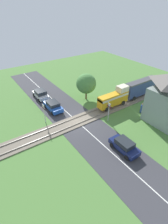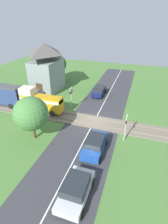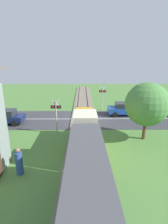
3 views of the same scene
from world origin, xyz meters
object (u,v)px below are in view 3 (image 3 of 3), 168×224
car_behind_queue (167,109)px  pedestrian_by_station (19,162)px  train (86,156)px  crossing_signal_west_approach (102,95)px  car_near_crossing (125,109)px  crossing_signal_east_approach (56,112)px  car_far_side (5,117)px

car_behind_queue → pedestrian_by_station: (13.75, 11.24, -0.03)m
train → crossing_signal_west_approach: size_ratio=4.23×
car_behind_queue → car_near_crossing: bearing=0.0°
train → car_near_crossing: size_ratio=3.29×
crossing_signal_east_approach → car_near_crossing: bearing=-143.9°
train → car_behind_queue: (-9.98, -12.43, -1.08)m
car_near_crossing → crossing_signal_west_approach: size_ratio=1.29×
train → crossing_signal_west_approach: 15.13m
crossing_signal_west_approach → car_behind_queue: bearing=161.7°
pedestrian_by_station → car_far_side: bearing=-62.3°
train → car_far_side: bearing=-49.5°
car_behind_queue → crossing_signal_east_approach: size_ratio=1.25×
car_far_side → car_behind_queue: size_ratio=0.98×
train → pedestrian_by_station: bearing=-17.6°
car_near_crossing → crossing_signal_east_approach: bearing=36.1°
car_near_crossing → train: bearing=68.5°
car_behind_queue → pedestrian_by_station: bearing=39.2°
train → crossing_signal_west_approach: (-2.46, -14.93, 0.13)m
crossing_signal_west_approach → pedestrian_by_station: 15.13m
train → car_behind_queue: bearing=-128.7°
crossing_signal_east_approach → crossing_signal_west_approach: bearing=-122.0°
car_far_side → car_behind_queue: 18.36m
train → car_behind_queue: 15.98m
crossing_signal_east_approach → pedestrian_by_station: (1.32, 5.86, -1.24)m
crossing_signal_west_approach → crossing_signal_east_approach: 9.28m
crossing_signal_west_approach → crossing_signal_east_approach: bearing=58.0°
crossing_signal_west_approach → car_near_crossing: bearing=134.4°
car_behind_queue → crossing_signal_east_approach: 13.60m
car_behind_queue → crossing_signal_west_approach: bearing=-18.3°
crossing_signal_west_approach → crossing_signal_east_approach: (4.92, 7.86, 0.00)m
crossing_signal_east_approach → pedestrian_by_station: bearing=77.4°
car_behind_queue → car_far_side: bearing=9.0°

